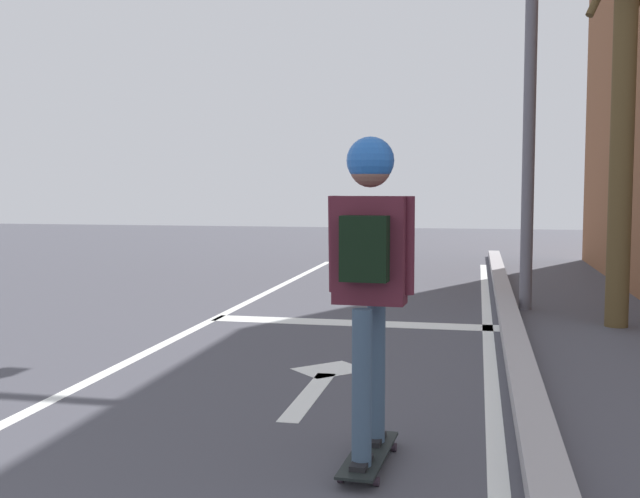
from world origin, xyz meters
The scene contains 10 objects.
lane_line_center centered at (-0.38, 6.00, 0.00)m, with size 0.12×20.00×0.01m, color silver.
lane_line_curbside centered at (2.88, 6.00, 0.00)m, with size 0.12×20.00×0.01m, color silver.
stop_bar centered at (1.33, 8.78, 0.00)m, with size 3.41×0.40×0.01m, color silver.
lane_arrow_stem centered at (1.50, 5.62, 0.00)m, with size 0.16×1.40×0.01m, color silver.
lane_arrow_head centered at (1.50, 6.47, 0.00)m, with size 0.56×0.44×0.01m, color silver.
curb_strip centered at (3.13, 6.00, 0.07)m, with size 0.24×24.00×0.14m, color #9D9A9D.
skateboard centered at (2.16, 4.23, 0.07)m, with size 0.26×0.84×0.08m.
skater centered at (2.15, 4.22, 1.25)m, with size 0.50×0.65×1.81m.
traffic_signal_mast centered at (2.34, 10.28, 3.54)m, with size 4.66×0.34×5.15m.
roadside_tree centered at (4.33, 9.19, 2.03)m, with size 0.94×0.95×4.48m.
Camera 1 is at (2.75, -0.01, 1.60)m, focal length 42.71 mm.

